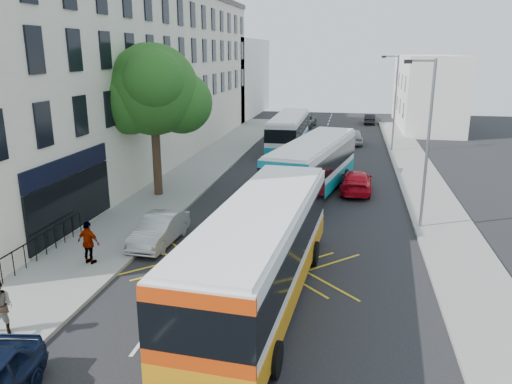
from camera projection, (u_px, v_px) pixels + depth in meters
The scene contains 20 objects.
ground at pixel (244, 355), 14.41m from camera, with size 120.00×120.00×0.00m, color black.
pavement_left at pixel (159, 195), 30.10m from camera, with size 5.00×70.00×0.15m, color gray.
pavement_right at pixel (436, 210), 27.22m from camera, with size 3.00×70.00×0.15m, color gray.
terrace_main at pixel (132, 74), 38.24m from camera, with size 8.30×45.00×13.50m.
terrace_far at pixel (228, 77), 67.55m from camera, with size 8.00×20.00×10.00m, color silver.
building_right at pixel (427, 92), 56.71m from camera, with size 6.00×18.00×8.00m, color silver.
street_tree at pixel (153, 91), 28.38m from camera, with size 6.30×5.70×8.80m.
lamp_near at pixel (426, 136), 23.38m from camera, with size 1.45×0.15×8.00m.
lamp_far at pixel (394, 98), 42.28m from camera, with size 1.45×0.15×8.00m.
railings at pixel (45, 242), 20.97m from camera, with size 0.08×5.60×1.14m, color black, non-canonical shape.
bus_near at pixel (261, 251), 17.16m from camera, with size 3.68×12.53×3.48m.
bus_mid at pixel (313, 166), 30.32m from camera, with size 4.93×12.00×3.29m.
bus_far at pixel (289, 131), 44.06m from camera, with size 2.76×10.92×3.07m.
motorbike at pixel (202, 375), 11.96m from camera, with size 0.84×2.34×2.09m.
parked_car_silver at pixel (159, 230), 22.56m from camera, with size 1.43×4.11×1.35m, color #A8ACB0.
red_hatchback at pixel (356, 181), 30.91m from camera, with size 1.89×4.66×1.35m, color #BC0817.
distant_car_grey at pixel (304, 121), 57.30m from camera, with size 2.21×4.80×1.33m, color #44484D.
distant_car_silver at pixel (353, 136), 46.87m from camera, with size 1.71×4.26×1.45m, color #AAADB2.
distant_car_dark at pixel (370, 119), 59.98m from camera, with size 1.26×3.62×1.19m, color black.
pedestrian_far at pixel (89, 243), 20.04m from camera, with size 1.04×0.43×1.78m, color gray.
Camera 1 is at (2.69, -12.30, 8.47)m, focal length 35.00 mm.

